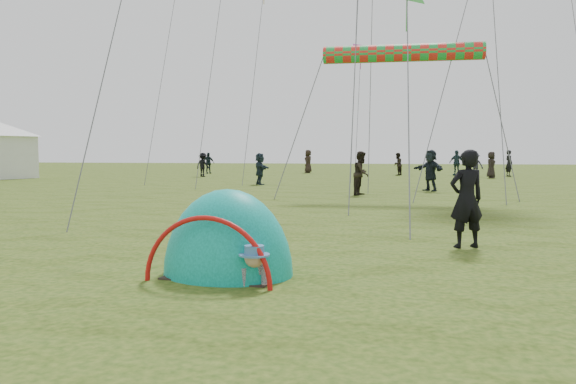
# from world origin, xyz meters

# --- Properties ---
(ground) EXTENTS (140.00, 140.00, 0.00)m
(ground) POSITION_xyz_m (0.00, 0.00, 0.00)
(ground) COLOR #1F3C0C
(crawling_toddler) EXTENTS (0.69, 0.83, 0.54)m
(crawling_toddler) POSITION_xyz_m (-1.10, 0.62, 0.27)
(crawling_toddler) COLOR black
(crawling_toddler) RESTS_ON ground
(popup_tent) EXTENTS (2.01, 1.73, 2.36)m
(popup_tent) POSITION_xyz_m (-1.58, 1.11, 0.00)
(popup_tent) COLOR #087D6C
(popup_tent) RESTS_ON ground
(standing_adult) EXTENTS (0.74, 0.62, 1.72)m
(standing_adult) POSITION_xyz_m (1.94, 3.92, 0.86)
(standing_adult) COLOR black
(standing_adult) RESTS_ON ground
(crowd_person_2) EXTENTS (1.10, 0.93, 1.76)m
(crowd_person_2) POSITION_xyz_m (5.16, 34.28, 0.88)
(crowd_person_2) COLOR #21373F
(crowd_person_2) RESTS_ON ground
(crowd_person_3) EXTENTS (1.18, 0.96, 1.59)m
(crowd_person_3) POSITION_xyz_m (6.15, 32.21, 0.80)
(crowd_person_3) COLOR #24242F
(crowd_person_3) RESTS_ON ground
(crowd_person_4) EXTENTS (0.77, 0.94, 1.66)m
(crowd_person_4) POSITION_xyz_m (6.88, 30.69, 0.83)
(crowd_person_4) COLOR black
(crowd_person_4) RESTS_ON ground
(crowd_person_5) EXTENTS (1.46, 1.58, 1.76)m
(crowd_person_5) POSITION_xyz_m (2.31, 18.26, 0.88)
(crowd_person_5) COLOR black
(crowd_person_5) RESTS_ON ground
(crowd_person_6) EXTENTS (0.61, 0.75, 1.76)m
(crowd_person_6) POSITION_xyz_m (8.49, 33.47, 0.88)
(crowd_person_6) COLOR black
(crowd_person_6) RESTS_ON ground
(crowd_person_7) EXTENTS (0.85, 0.97, 1.69)m
(crowd_person_7) POSITION_xyz_m (-0.46, 15.45, 0.85)
(crowd_person_7) COLOR black
(crowd_person_7) RESTS_ON ground
(crowd_person_8) EXTENTS (1.00, 0.81, 1.59)m
(crowd_person_8) POSITION_xyz_m (-12.91, 34.38, 0.79)
(crowd_person_8) COLOR black
(crowd_person_8) RESTS_ON ground
(crowd_person_9) EXTENTS (1.17, 0.92, 1.59)m
(crowd_person_9) POSITION_xyz_m (-11.58, 29.28, 0.79)
(crowd_person_9) COLOR black
(crowd_person_9) RESTS_ON ground
(crowd_person_10) EXTENTS (0.64, 0.92, 1.80)m
(crowd_person_10) POSITION_xyz_m (-5.64, 36.91, 0.90)
(crowd_person_10) COLOR black
(crowd_person_10) RESTS_ON ground
(crowd_person_11) EXTENTS (1.20, 1.51, 1.60)m
(crowd_person_11) POSITION_xyz_m (-5.84, 21.31, 0.80)
(crowd_person_11) COLOR #1C2B35
(crowd_person_11) RESTS_ON ground
(crowd_person_13) EXTENTS (0.88, 0.96, 1.58)m
(crowd_person_13) POSITION_xyz_m (1.14, 33.68, 0.79)
(crowd_person_13) COLOR black
(crowd_person_13) RESTS_ON ground
(rainbow_tube_kite) EXTENTS (5.78, 0.64, 0.64)m
(rainbow_tube_kite) POSITION_xyz_m (1.01, 14.98, 5.28)
(rainbow_tube_kite) COLOR red
(diamond_kite_11) EXTENTS (0.98, 0.98, 0.80)m
(diamond_kite_11) POSITION_xyz_m (-1.26, 29.27, 7.92)
(diamond_kite_11) COLOR #E23EB0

